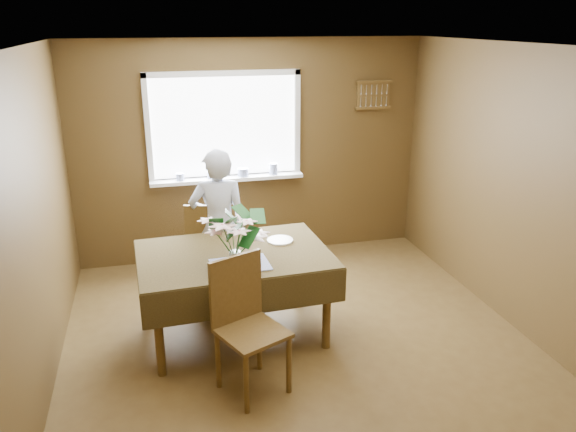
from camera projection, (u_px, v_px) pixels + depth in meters
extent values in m
plane|color=#523C1C|center=(304.00, 353.00, 4.77)|extent=(4.50, 4.50, 0.00)
plane|color=white|center=(307.00, 47.00, 3.94)|extent=(4.50, 4.50, 0.00)
plane|color=brown|center=(251.00, 152.00, 6.41)|extent=(4.00, 0.00, 4.00)
plane|color=brown|center=(456.00, 390.00, 2.30)|extent=(4.00, 0.00, 4.00)
plane|color=brown|center=(28.00, 238.00, 3.89)|extent=(0.00, 4.50, 4.50)
plane|color=brown|center=(529.00, 196.00, 4.82)|extent=(0.00, 4.50, 4.50)
cube|color=white|center=(225.00, 127.00, 6.23)|extent=(1.60, 0.01, 1.10)
cube|color=white|center=(223.00, 74.00, 6.02)|extent=(1.72, 0.06, 0.06)
cube|color=white|center=(227.00, 178.00, 6.41)|extent=(1.72, 0.06, 0.06)
cube|color=white|center=(148.00, 131.00, 6.02)|extent=(0.06, 0.06, 1.22)
cube|color=white|center=(297.00, 124.00, 6.41)|extent=(0.06, 0.06, 1.22)
cube|color=white|center=(228.00, 178.00, 6.34)|extent=(1.72, 0.20, 0.04)
cylinder|color=white|center=(180.00, 177.00, 6.18)|extent=(0.09, 0.09, 0.08)
cylinder|color=white|center=(212.00, 173.00, 6.25)|extent=(0.11, 0.11, 0.12)
cylinder|color=white|center=(243.00, 172.00, 6.34)|extent=(0.12, 0.12, 0.09)
cylinder|color=white|center=(273.00, 169.00, 6.42)|extent=(0.10, 0.10, 0.13)
cube|color=brown|center=(373.00, 95.00, 6.53)|extent=(0.40, 0.03, 0.30)
cube|color=brown|center=(374.00, 82.00, 6.46)|extent=(0.44, 0.04, 0.03)
cube|color=brown|center=(373.00, 108.00, 6.56)|extent=(0.44, 0.04, 0.03)
cylinder|color=brown|center=(159.00, 334.00, 4.36)|extent=(0.07, 0.07, 0.74)
cylinder|color=brown|center=(327.00, 309.00, 4.74)|extent=(0.07, 0.07, 0.74)
cylinder|color=brown|center=(151.00, 286.00, 5.15)|extent=(0.07, 0.07, 0.74)
cylinder|color=brown|center=(296.00, 268.00, 5.53)|extent=(0.07, 0.07, 0.74)
cube|color=brown|center=(234.00, 256.00, 4.82)|extent=(1.60, 1.10, 0.04)
cube|color=#2F2511|center=(234.00, 254.00, 4.81)|extent=(1.66, 1.17, 0.01)
cube|color=#2F2511|center=(249.00, 298.00, 4.36)|extent=(1.62, 0.08, 0.29)
cube|color=#2F2511|center=(223.00, 246.00, 5.35)|extent=(1.62, 0.08, 0.29)
cube|color=#2F2511|center=(138.00, 281.00, 4.64)|extent=(0.06, 1.10, 0.29)
cube|color=#2F2511|center=(322.00, 259.00, 5.08)|extent=(0.06, 1.10, 0.29)
cube|color=#4C88D8|center=(240.00, 265.00, 4.57)|extent=(0.48, 0.36, 0.01)
cylinder|color=brown|center=(232.00, 262.00, 6.00)|extent=(0.04, 0.04, 0.45)
cylinder|color=brown|center=(198.00, 262.00, 6.01)|extent=(0.04, 0.04, 0.45)
cylinder|color=brown|center=(227.00, 277.00, 5.66)|extent=(0.04, 0.04, 0.45)
cylinder|color=brown|center=(192.00, 276.00, 5.67)|extent=(0.04, 0.04, 0.45)
cube|color=brown|center=(211.00, 247.00, 5.75)|extent=(0.52, 0.52, 0.03)
cube|color=brown|center=(207.00, 230.00, 5.48)|extent=(0.42, 0.14, 0.51)
cylinder|color=brown|center=(246.00, 384.00, 3.97)|extent=(0.04, 0.04, 0.48)
cylinder|color=brown|center=(289.00, 365.00, 4.20)|extent=(0.04, 0.04, 0.48)
cylinder|color=brown|center=(218.00, 360.00, 4.26)|extent=(0.04, 0.04, 0.48)
cylinder|color=brown|center=(259.00, 343.00, 4.48)|extent=(0.04, 0.04, 0.48)
cube|color=brown|center=(252.00, 333.00, 4.14)|extent=(0.59, 0.59, 0.03)
cube|color=brown|center=(236.00, 288.00, 4.20)|extent=(0.42, 0.21, 0.53)
imported|color=white|center=(219.00, 226.00, 5.49)|extent=(0.60, 0.43, 1.54)
cylinder|color=white|center=(235.00, 259.00, 4.54)|extent=(0.10, 0.10, 0.12)
cylinder|color=#33662D|center=(235.00, 247.00, 4.51)|extent=(0.06, 0.06, 0.09)
cylinder|color=white|center=(280.00, 240.00, 5.06)|extent=(0.31, 0.31, 0.01)
cube|color=silver|center=(255.00, 261.00, 4.62)|extent=(0.04, 0.22, 0.00)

